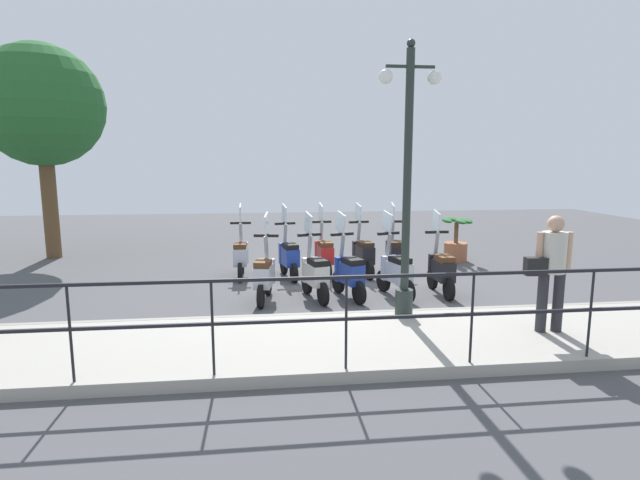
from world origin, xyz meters
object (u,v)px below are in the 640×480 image
object	(u,v)px
scooter_far_2	(324,253)
scooter_near_0	(441,269)
pedestrian_with_bag	(551,265)
scooter_far_1	(363,253)
tree_large	(42,106)
scooter_near_4	(264,275)
scooter_near_3	(315,273)
scooter_far_3	(289,256)
lamp_post_near	(407,200)
scooter_far_0	(394,253)
scooter_near_1	(396,271)
scooter_far_4	(241,255)
scooter_near_2	(349,272)
potted_palm	(456,243)

from	to	relation	value
scooter_far_2	scooter_near_0	bearing A→B (deg)	-137.75
pedestrian_with_bag	scooter_far_1	world-z (taller)	pedestrian_with_bag
tree_large	scooter_near_4	bearing A→B (deg)	-131.10
pedestrian_with_bag	scooter_near_3	distance (m)	3.86
scooter_near_0	scooter_far_3	distance (m)	3.15
scooter_far_2	tree_large	bearing A→B (deg)	62.12
lamp_post_near	scooter_far_0	size ratio (longest dim) A/B	2.58
scooter_near_1	scooter_far_0	xyz separation A→B (m)	(1.71, -0.44, 0.00)
scooter_far_4	scooter_far_0	bearing A→B (deg)	-91.70
scooter_far_2	scooter_near_2	bearing A→B (deg)	-178.48
scooter_near_3	scooter_far_4	xyz separation A→B (m)	(1.85, 1.37, 0.00)
scooter_near_1	scooter_far_0	bearing A→B (deg)	-30.83
lamp_post_near	scooter_far_2	world-z (taller)	lamp_post_near
tree_large	scooter_near_0	xyz separation A→B (m)	(-4.55, -8.51, -3.26)
scooter_near_2	scooter_far_4	xyz separation A→B (m)	(1.84, 1.98, 0.00)
scooter_far_2	scooter_far_0	bearing A→B (deg)	-99.72
scooter_near_1	scooter_far_2	xyz separation A→B (m)	(1.83, 1.07, 0.00)
scooter_near_2	scooter_near_3	bearing A→B (deg)	73.74
scooter_far_2	scooter_far_3	distance (m)	0.79
scooter_far_1	scooter_far_4	distance (m)	2.59
scooter_far_0	scooter_far_1	xyz separation A→B (m)	(0.01, 0.69, 0.00)
tree_large	scooter_far_3	bearing A→B (deg)	-116.86
tree_large	scooter_near_3	bearing A→B (deg)	-126.67
scooter_near_0	scooter_near_4	bearing A→B (deg)	90.32
lamp_post_near	scooter_far_4	xyz separation A→B (m)	(3.38, 2.55, -1.41)
scooter_near_3	scooter_near_0	bearing A→B (deg)	-102.98
scooter_near_2	scooter_near_1	bearing A→B (deg)	-106.53
scooter_far_2	scooter_far_4	world-z (taller)	same
scooter_near_4	scooter_far_2	xyz separation A→B (m)	(1.85, -1.28, 0.00)
scooter_near_1	scooter_far_4	size ratio (longest dim) A/B	1.00
scooter_far_2	scooter_far_3	size ratio (longest dim) A/B	1.00
scooter_near_1	scooter_far_4	bearing A→B (deg)	40.65
tree_large	scooter_near_1	bearing A→B (deg)	-120.99
pedestrian_with_bag	scooter_far_0	bearing A→B (deg)	17.96
tree_large	scooter_far_0	size ratio (longest dim) A/B	3.40
lamp_post_near	scooter_far_3	size ratio (longest dim) A/B	2.58
scooter_near_2	scooter_far_2	size ratio (longest dim) A/B	1.00
scooter_far_2	scooter_near_1	bearing A→B (deg)	-154.76
scooter_near_2	scooter_far_4	size ratio (longest dim) A/B	1.00
scooter_far_0	lamp_post_near	bearing A→B (deg)	171.98
scooter_near_1	scooter_far_0	world-z (taller)	same
scooter_near_4	scooter_far_2	distance (m)	2.26
potted_palm	scooter_far_0	bearing A→B (deg)	124.39
lamp_post_near	scooter_near_1	xyz separation A→B (m)	(1.54, -0.29, -1.41)
potted_palm	scooter_far_2	xyz separation A→B (m)	(-1.18, 3.41, 0.04)
potted_palm	scooter_far_2	bearing A→B (deg)	109.01
pedestrian_with_bag	tree_large	bearing A→B (deg)	56.54
scooter_near_3	scooter_far_2	bearing A→B (deg)	-26.41
scooter_near_3	scooter_near_4	xyz separation A→B (m)	(-0.02, 0.89, 0.00)
pedestrian_with_bag	scooter_far_2	bearing A→B (deg)	34.81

